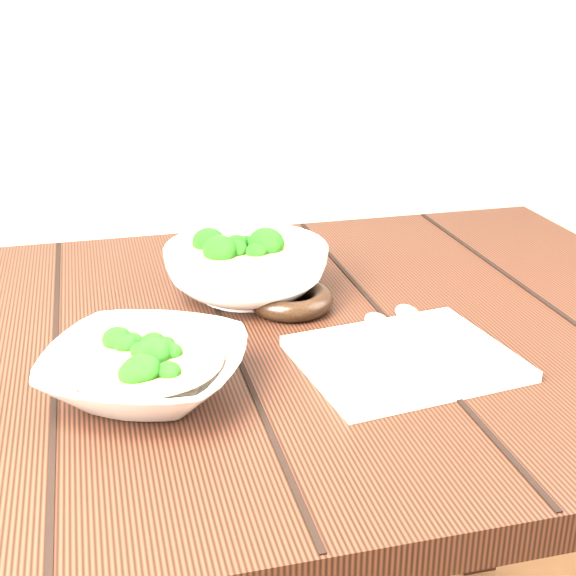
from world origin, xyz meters
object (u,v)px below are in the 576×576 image
(table, at_px, (247,419))
(soup_bowl_back, at_px, (246,269))
(trivet, at_px, (291,299))
(napkin, at_px, (405,358))
(soup_bowl_front, at_px, (145,369))

(table, bearing_deg, soup_bowl_back, 77.10)
(table, xyz_separation_m, trivet, (0.07, 0.06, 0.13))
(table, height_order, trivet, trivet)
(table, bearing_deg, napkin, -37.72)
(soup_bowl_back, height_order, napkin, soup_bowl_back)
(table, bearing_deg, soup_bowl_front, -137.63)
(table, height_order, soup_bowl_back, soup_bowl_back)
(soup_bowl_front, xyz_separation_m, soup_bowl_back, (0.15, 0.23, 0.01))
(soup_bowl_back, relative_size, napkin, 1.25)
(soup_bowl_back, relative_size, trivet, 2.61)
(table, distance_m, trivet, 0.16)
(table, xyz_separation_m, napkin, (0.16, -0.12, 0.13))
(soup_bowl_front, height_order, trivet, soup_bowl_front)
(trivet, bearing_deg, napkin, -64.34)
(soup_bowl_front, bearing_deg, table, 42.37)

